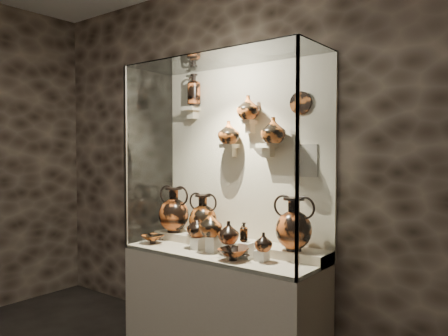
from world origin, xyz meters
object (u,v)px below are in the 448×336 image
(amphora_left, at_px, (174,210))
(jug_e, at_px, (264,242))
(amphora_mid, at_px, (203,215))
(jug_c, at_px, (229,232))
(kylix_right, at_px, (234,253))
(jug_a, at_px, (197,226))
(lekythos_tall, at_px, (194,88))
(kylix_left, at_px, (153,238))
(ovoid_vase_a, at_px, (229,132))
(jug_b, at_px, (211,224))
(ovoid_vase_c, at_px, (273,130))
(lekythos_small, at_px, (244,231))
(ovoid_vase_b, at_px, (248,107))
(amphora_right, at_px, (294,224))

(amphora_left, distance_m, jug_e, 1.13)
(amphora_mid, distance_m, jug_c, 0.46)
(jug_c, bearing_deg, kylix_right, -42.46)
(jug_a, height_order, lekythos_tall, lekythos_tall)
(kylix_left, bearing_deg, kylix_right, 2.68)
(kylix_right, bearing_deg, ovoid_vase_a, 113.14)
(jug_e, bearing_deg, amphora_mid, 156.15)
(amphora_left, xyz_separation_m, amphora_mid, (0.34, 0.02, -0.02))
(jug_b, height_order, ovoid_vase_c, ovoid_vase_c)
(amphora_mid, bearing_deg, ovoid_vase_c, 26.22)
(jug_a, height_order, jug_b, jug_b)
(jug_e, bearing_deg, lekythos_small, 162.60)
(amphora_mid, xyz_separation_m, lekythos_small, (0.57, -0.18, -0.05))
(jug_b, xyz_separation_m, lekythos_tall, (-0.43, 0.29, 1.17))
(ovoid_vase_b, height_order, ovoid_vase_c, ovoid_vase_b)
(amphora_mid, height_order, ovoid_vase_c, ovoid_vase_c)
(lekythos_small, relative_size, ovoid_vase_c, 0.82)
(jug_a, relative_size, ovoid_vase_b, 0.89)
(amphora_mid, distance_m, ovoid_vase_b, 1.03)
(jug_e, bearing_deg, ovoid_vase_c, 97.34)
(amphora_right, relative_size, jug_c, 2.30)
(amphora_right, xyz_separation_m, ovoid_vase_b, (-0.46, 0.07, 0.91))
(kylix_left, bearing_deg, jug_a, 16.01)
(jug_e, distance_m, kylix_right, 0.25)
(amphora_mid, distance_m, jug_a, 0.21)
(amphora_left, height_order, jug_a, amphora_left)
(lekythos_tall, bearing_deg, ovoid_vase_b, 16.51)
(kylix_right, bearing_deg, ovoid_vase_c, 51.25)
(amphora_left, height_order, kylix_left, amphora_left)
(kylix_left, bearing_deg, ovoid_vase_a, 32.67)
(kylix_right, bearing_deg, jug_a, 147.02)
(jug_a, distance_m, jug_c, 0.34)
(lekythos_small, bearing_deg, amphora_left, -177.28)
(amphora_right, distance_m, ovoid_vase_a, 0.98)
(jug_b, xyz_separation_m, jug_e, (0.51, 0.00, -0.08))
(jug_c, bearing_deg, jug_e, -4.89)
(ovoid_vase_b, relative_size, ovoid_vase_c, 0.95)
(ovoid_vase_a, relative_size, ovoid_vase_b, 0.99)
(kylix_right, xyz_separation_m, lekythos_tall, (-0.73, 0.39, 1.35))
(amphora_right, distance_m, jug_a, 0.85)
(amphora_mid, distance_m, ovoid_vase_a, 0.77)
(ovoid_vase_a, bearing_deg, lekythos_tall, 162.98)
(jug_b, xyz_separation_m, ovoid_vase_b, (0.19, 0.26, 0.96))
(amphora_mid, bearing_deg, jug_c, -0.96)
(jug_c, relative_size, ovoid_vase_a, 0.91)
(jug_c, bearing_deg, ovoid_vase_a, 126.36)
(jug_b, height_order, jug_e, jug_b)
(amphora_left, xyz_separation_m, jug_a, (0.42, -0.16, -0.09))
(lekythos_tall, bearing_deg, kylix_left, -100.10)
(kylix_left, bearing_deg, lekythos_small, 10.51)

